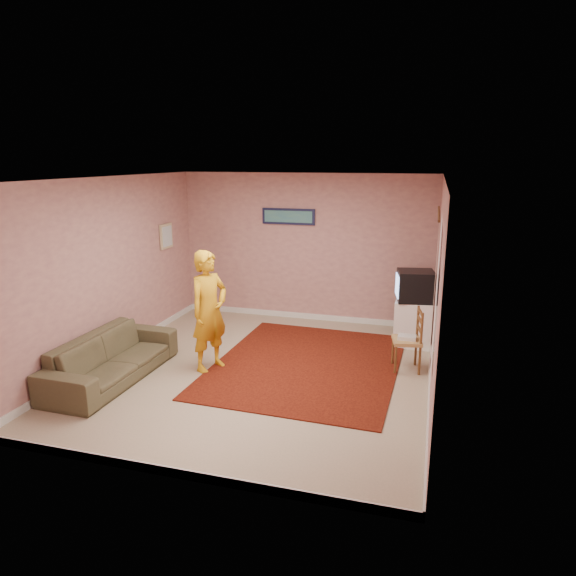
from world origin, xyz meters
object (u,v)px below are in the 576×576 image
(tv_cabinet, at_px, (413,323))
(chair_a, at_px, (414,297))
(crt_tv, at_px, (415,286))
(chair_b, at_px, (407,333))
(person, at_px, (209,311))
(sofa, at_px, (112,357))

(tv_cabinet, height_order, chair_a, chair_a)
(tv_cabinet, xyz_separation_m, crt_tv, (-0.01, -0.00, 0.59))
(tv_cabinet, relative_size, chair_a, 1.28)
(tv_cabinet, bearing_deg, chair_b, -92.25)
(crt_tv, bearing_deg, chair_a, 81.74)
(tv_cabinet, xyz_separation_m, chair_a, (-0.02, 0.54, 0.27))
(chair_b, distance_m, person, 2.71)
(chair_a, distance_m, person, 3.48)
(chair_b, bearing_deg, crt_tv, 167.08)
(sofa, bearing_deg, tv_cabinet, -56.19)
(crt_tv, height_order, sofa, crt_tv)
(sofa, bearing_deg, crt_tv, -56.16)
(crt_tv, relative_size, chair_a, 1.11)
(tv_cabinet, relative_size, sofa, 0.35)
(chair_a, bearing_deg, tv_cabinet, -89.16)
(chair_b, bearing_deg, sofa, -80.59)
(chair_a, bearing_deg, person, -140.36)
(sofa, bearing_deg, chair_a, -50.58)
(sofa, height_order, person, person)
(tv_cabinet, bearing_deg, person, -146.78)
(crt_tv, distance_m, chair_b, 1.12)
(tv_cabinet, bearing_deg, crt_tv, -170.25)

